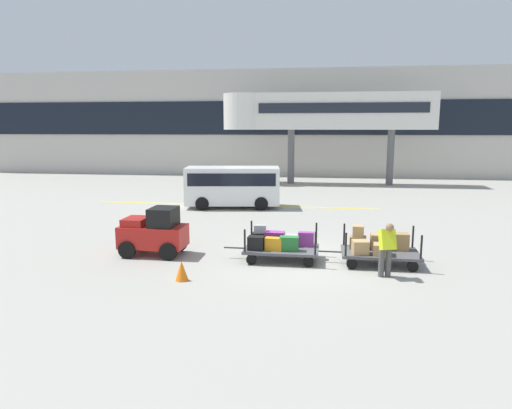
% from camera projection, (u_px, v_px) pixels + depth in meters
% --- Properties ---
extents(ground_plane, '(120.00, 120.00, 0.00)m').
position_uv_depth(ground_plane, '(297.00, 260.00, 14.40)').
color(ground_plane, '#9E9B91').
extents(apron_lead_line, '(15.44, 0.58, 0.01)m').
position_uv_depth(apron_lead_line, '(233.00, 205.00, 24.45)').
color(apron_lead_line, yellow).
rests_on(apron_lead_line, ground_plane).
extents(terminal_building, '(63.90, 2.51, 8.94)m').
position_uv_depth(terminal_building, '(312.00, 123.00, 39.04)').
color(terminal_building, '#BCB7AD').
rests_on(terminal_building, ground_plane).
extents(jet_bridge, '(15.12, 3.00, 6.57)m').
position_uv_depth(jet_bridge, '(318.00, 112.00, 33.00)').
color(jet_bridge, silver).
rests_on(jet_bridge, ground_plane).
extents(baggage_tug, '(2.11, 1.25, 1.58)m').
position_uv_depth(baggage_tug, '(154.00, 232.00, 14.83)').
color(baggage_tug, red).
rests_on(baggage_tug, ground_plane).
extents(baggage_cart_lead, '(3.01, 1.43, 1.10)m').
position_uv_depth(baggage_cart_lead, '(279.00, 244.00, 14.30)').
color(baggage_cart_lead, '#4C4C4F').
rests_on(baggage_cart_lead, ground_plane).
extents(baggage_cart_middle, '(3.01, 1.43, 1.12)m').
position_uv_depth(baggage_cart_middle, '(377.00, 247.00, 13.89)').
color(baggage_cart_middle, '#4C4C4F').
rests_on(baggage_cart_middle, ground_plane).
extents(baggage_handler, '(0.49, 0.51, 1.56)m').
position_uv_depth(baggage_handler, '(387.00, 247.00, 12.57)').
color(baggage_handler, '#4C4C4C').
rests_on(baggage_handler, ground_plane).
extents(shuttle_van, '(5.01, 2.53, 2.10)m').
position_uv_depth(shuttle_van, '(233.00, 184.00, 23.66)').
color(shuttle_van, white).
rests_on(shuttle_van, ground_plane).
extents(safety_cone_near, '(0.36, 0.36, 0.55)m').
position_uv_depth(safety_cone_near, '(182.00, 271.00, 12.41)').
color(safety_cone_near, orange).
rests_on(safety_cone_near, ground_plane).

